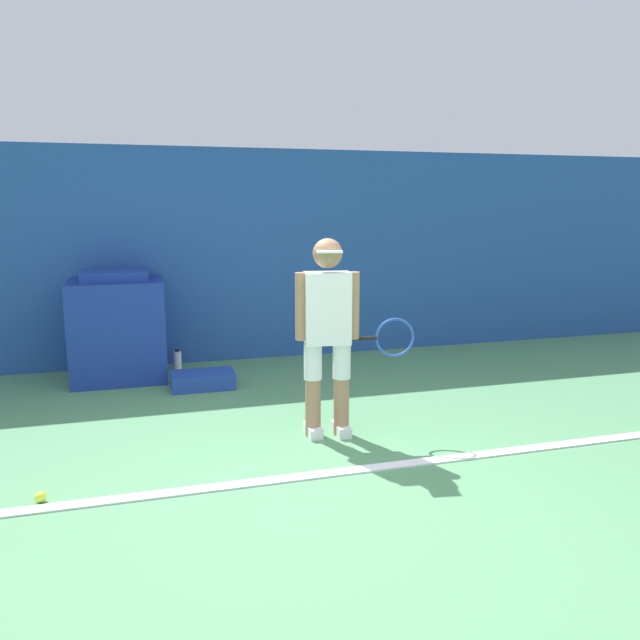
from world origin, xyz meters
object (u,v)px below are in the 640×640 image
tennis_ball (41,497)px  covered_chair (118,327)px  tennis_player (329,329)px  water_bottle (178,360)px  equipment_bag (203,380)px

tennis_ball → covered_chair: bearing=81.7°
tennis_player → water_bottle: (-1.01, 2.31, -0.73)m
tennis_ball → water_bottle: water_bottle is taller
tennis_player → water_bottle: bearing=122.9°
equipment_bag → water_bottle: bearing=103.8°
tennis_ball → tennis_player: bearing=16.6°
tennis_player → tennis_ball: (-1.98, -0.59, -0.80)m
covered_chair → water_bottle: bearing=18.5°
equipment_bag → water_bottle: (-0.19, 0.78, 0.02)m
tennis_ball → equipment_bag: 2.42m
tennis_player → tennis_ball: 2.22m
covered_chair → water_bottle: 0.75m
tennis_ball → equipment_bag: equipment_bag is taller
tennis_player → equipment_bag: 1.89m
water_bottle → tennis_ball: bearing=-108.6°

